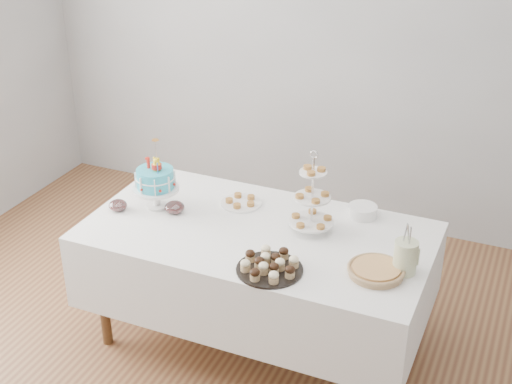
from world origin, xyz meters
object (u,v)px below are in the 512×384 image
at_px(utensil_pitcher, 406,256).
at_px(table, 257,265).
at_px(pie, 376,270).
at_px(tiered_stand, 312,198).
at_px(birthday_cake, 156,190).
at_px(pastry_plate, 241,202).
at_px(jam_bowl_b, 175,207).
at_px(plate_stack, 363,211).
at_px(cupcake_tray, 270,264).
at_px(jam_bowl_a, 118,205).

bearing_deg(utensil_pitcher, table, 171.18).
distance_m(pie, tiered_stand, 0.56).
bearing_deg(birthday_cake, pastry_plate, 42.96).
bearing_deg(utensil_pitcher, pastry_plate, 159.62).
bearing_deg(jam_bowl_b, birthday_cake, 171.89).
distance_m(tiered_stand, jam_bowl_b, 0.82).
height_order(table, pie, pie).
xyz_separation_m(table, pastry_plate, (-0.21, 0.24, 0.24)).
bearing_deg(plate_stack, table, -141.44).
bearing_deg(pie, jam_bowl_b, 172.30).
distance_m(table, cupcake_tray, 0.49).
bearing_deg(jam_bowl_a, cupcake_tray, -12.80).
distance_m(birthday_cake, tiered_stand, 0.93).
height_order(table, jam_bowl_b, jam_bowl_b).
bearing_deg(pie, tiered_stand, 147.02).
height_order(table, plate_stack, plate_stack).
bearing_deg(tiered_stand, pie, -32.98).
bearing_deg(pie, plate_stack, 112.25).
bearing_deg(pie, utensil_pitcher, 32.94).
xyz_separation_m(pie, jam_bowl_b, (-1.24, 0.17, 0.01)).
bearing_deg(jam_bowl_b, tiered_stand, 8.69).
bearing_deg(birthday_cake, pie, 7.92).
bearing_deg(jam_bowl_a, pastry_plate, 29.09).
distance_m(table, jam_bowl_b, 0.58).
relative_size(table, utensil_pitcher, 7.16).
height_order(cupcake_tray, jam_bowl_a, cupcake_tray).
height_order(pie, utensil_pitcher, utensil_pitcher).
xyz_separation_m(pie, tiered_stand, (-0.45, 0.29, 0.18)).
height_order(cupcake_tray, plate_stack, cupcake_tray).
bearing_deg(tiered_stand, birthday_cake, -173.63).
xyz_separation_m(cupcake_tray, utensil_pitcher, (0.62, 0.26, 0.06)).
bearing_deg(plate_stack, tiered_stand, -128.86).
relative_size(cupcake_tray, jam_bowl_a, 3.19).
height_order(table, pastry_plate, pastry_plate).
relative_size(cupcake_tray, tiered_stand, 0.71).
relative_size(birthday_cake, pastry_plate, 1.72).
bearing_deg(birthday_cake, cupcake_tray, -7.07).
relative_size(pie, pastry_plate, 1.20).
relative_size(pastry_plate, jam_bowl_b, 2.09).
bearing_deg(jam_bowl_b, table, 0.11).
distance_m(birthday_cake, pastry_plate, 0.50).
bearing_deg(pastry_plate, table, -49.26).
xyz_separation_m(pastry_plate, utensil_pitcher, (1.05, -0.33, 0.08)).
height_order(tiered_stand, pastry_plate, tiered_stand).
bearing_deg(pie, pastry_plate, 156.00).
distance_m(tiered_stand, pastry_plate, 0.53).
distance_m(table, tiered_stand, 0.52).
xyz_separation_m(birthday_cake, plate_stack, (1.14, 0.37, -0.08)).
height_order(jam_bowl_a, utensil_pitcher, utensil_pitcher).
distance_m(birthday_cake, utensil_pitcher, 1.49).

